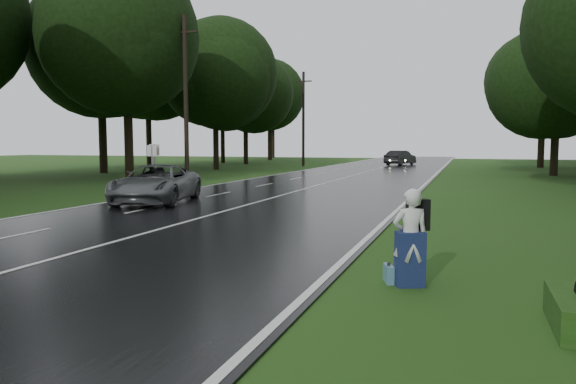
% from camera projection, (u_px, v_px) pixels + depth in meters
% --- Properties ---
extents(ground, '(160.00, 160.00, 0.00)m').
position_uv_depth(ground, '(49.00, 262.00, 11.01)').
color(ground, '#234715').
rests_on(ground, ground).
extents(road, '(12.00, 140.00, 0.04)m').
position_uv_depth(road, '(314.00, 187.00, 29.86)').
color(road, black).
rests_on(road, ground).
extents(lane_center, '(0.12, 140.00, 0.01)m').
position_uv_depth(lane_center, '(314.00, 186.00, 29.86)').
color(lane_center, silver).
rests_on(lane_center, road).
extents(grey_car, '(3.85, 6.01, 1.54)m').
position_uv_depth(grey_car, '(156.00, 184.00, 21.62)').
color(grey_car, '#55585B').
rests_on(grey_car, road).
extents(far_car, '(3.09, 5.16, 1.61)m').
position_uv_depth(far_car, '(400.00, 158.00, 58.35)').
color(far_car, black).
rests_on(far_car, road).
extents(hitchhiker, '(0.73, 0.70, 1.69)m').
position_uv_depth(hitchhiker, '(411.00, 241.00, 9.09)').
color(hitchhiker, silver).
rests_on(hitchhiker, ground).
extents(suitcase, '(0.26, 0.45, 0.31)m').
position_uv_depth(suitcase, '(389.00, 274.00, 9.38)').
color(suitcase, teal).
rests_on(suitcase, ground).
extents(utility_pole_mid, '(1.80, 0.28, 10.26)m').
position_uv_depth(utility_pole_mid, '(187.00, 182.00, 33.28)').
color(utility_pole_mid, black).
rests_on(utility_pole_mid, ground).
extents(utility_pole_far, '(1.80, 0.28, 9.93)m').
position_uv_depth(utility_pole_far, '(303.00, 166.00, 56.53)').
color(utility_pole_far, black).
rests_on(utility_pole_far, ground).
extents(road_sign_a, '(0.56, 0.10, 2.35)m').
position_uv_depth(road_sign_a, '(153.00, 191.00, 27.36)').
color(road_sign_a, white).
rests_on(road_sign_a, ground).
extents(road_sign_b, '(0.58, 0.10, 2.40)m').
position_uv_depth(road_sign_b, '(155.00, 191.00, 27.57)').
color(road_sign_b, white).
rests_on(road_sign_b, ground).
extents(tree_left_d, '(10.62, 10.62, 16.59)m').
position_uv_depth(tree_left_d, '(130.00, 179.00, 36.06)').
color(tree_left_d, black).
rests_on(tree_left_d, ground).
extents(tree_left_e, '(9.58, 9.58, 14.98)m').
position_uv_depth(tree_left_e, '(216.00, 169.00, 49.69)').
color(tree_left_e, black).
rests_on(tree_left_e, ground).
extents(tree_left_f, '(9.07, 9.07, 14.17)m').
position_uv_depth(tree_left_f, '(246.00, 164.00, 62.35)').
color(tree_left_f, black).
rests_on(tree_left_f, ground).
extents(tree_right_e, '(7.27, 7.27, 11.35)m').
position_uv_depth(tree_right_e, '(553.00, 176.00, 40.26)').
color(tree_right_e, black).
rests_on(tree_right_e, ground).
extents(tree_right_f, '(9.78, 9.78, 15.28)m').
position_uv_depth(tree_right_f, '(540.00, 168.00, 53.47)').
color(tree_right_f, black).
rests_on(tree_right_f, ground).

